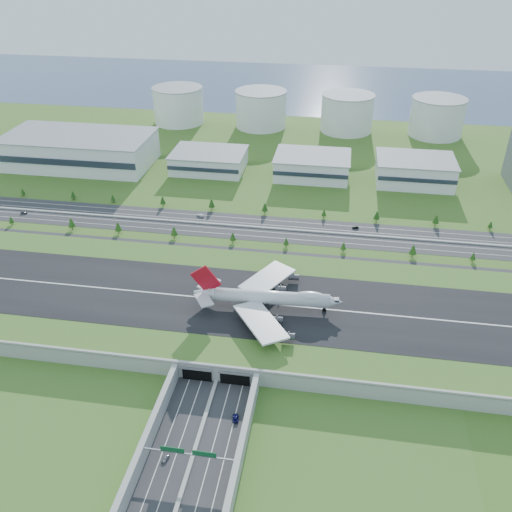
# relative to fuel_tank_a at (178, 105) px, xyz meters

# --- Properties ---
(ground) EXTENTS (1200.00, 1200.00, 0.00)m
(ground) POSITION_rel_fuel_tank_a_xyz_m (120.00, -310.00, -17.50)
(ground) COLOR #425C1D
(ground) RESTS_ON ground
(airfield_deck) EXTENTS (520.00, 100.00, 9.20)m
(airfield_deck) POSITION_rel_fuel_tank_a_xyz_m (120.00, -310.09, -13.38)
(airfield_deck) COLOR gray
(airfield_deck) RESTS_ON ground
(underpass_road) EXTENTS (38.80, 120.40, 8.00)m
(underpass_road) POSITION_rel_fuel_tank_a_xyz_m (120.00, -409.42, -14.07)
(underpass_road) COLOR #28282B
(underpass_road) RESTS_ON ground
(sign_gantry_near) EXTENTS (38.70, 0.70, 9.80)m
(sign_gantry_near) POSITION_rel_fuel_tank_a_xyz_m (120.00, -405.04, -10.55)
(sign_gantry_near) COLOR gray
(sign_gantry_near) RESTS_ON ground
(north_expressway) EXTENTS (560.00, 36.00, 0.12)m
(north_expressway) POSITION_rel_fuel_tank_a_xyz_m (120.00, -215.00, -17.44)
(north_expressway) COLOR #28282B
(north_expressway) RESTS_ON ground
(tree_row) EXTENTS (498.42, 48.59, 8.47)m
(tree_row) POSITION_rel_fuel_tank_a_xyz_m (111.04, -216.28, -12.98)
(tree_row) COLOR #3D2819
(tree_row) RESTS_ON ground
(hangar_west) EXTENTS (120.00, 60.00, 25.00)m
(hangar_west) POSITION_rel_fuel_tank_a_xyz_m (-50.00, -125.00, -5.00)
(hangar_west) COLOR silver
(hangar_west) RESTS_ON ground
(hangar_mid_a) EXTENTS (58.00, 42.00, 15.00)m
(hangar_mid_a) POSITION_rel_fuel_tank_a_xyz_m (60.00, -120.00, -10.00)
(hangar_mid_a) COLOR silver
(hangar_mid_a) RESTS_ON ground
(hangar_mid_b) EXTENTS (58.00, 42.00, 17.00)m
(hangar_mid_b) POSITION_rel_fuel_tank_a_xyz_m (145.00, -120.00, -9.00)
(hangar_mid_b) COLOR silver
(hangar_mid_b) RESTS_ON ground
(hangar_mid_c) EXTENTS (58.00, 42.00, 19.00)m
(hangar_mid_c) POSITION_rel_fuel_tank_a_xyz_m (225.00, -120.00, -8.00)
(hangar_mid_c) COLOR silver
(hangar_mid_c) RESTS_ON ground
(fuel_tank_a) EXTENTS (50.00, 50.00, 35.00)m
(fuel_tank_a) POSITION_rel_fuel_tank_a_xyz_m (0.00, 0.00, 0.00)
(fuel_tank_a) COLOR silver
(fuel_tank_a) RESTS_ON ground
(fuel_tank_b) EXTENTS (50.00, 50.00, 35.00)m
(fuel_tank_b) POSITION_rel_fuel_tank_a_xyz_m (85.00, 0.00, 0.00)
(fuel_tank_b) COLOR silver
(fuel_tank_b) RESTS_ON ground
(fuel_tank_c) EXTENTS (50.00, 50.00, 35.00)m
(fuel_tank_c) POSITION_rel_fuel_tank_a_xyz_m (170.00, 0.00, 0.00)
(fuel_tank_c) COLOR silver
(fuel_tank_c) RESTS_ON ground
(fuel_tank_d) EXTENTS (50.00, 50.00, 35.00)m
(fuel_tank_d) POSITION_rel_fuel_tank_a_xyz_m (255.00, 0.00, 0.00)
(fuel_tank_d) COLOR silver
(fuel_tank_d) RESTS_ON ground
(bay_water) EXTENTS (1200.00, 260.00, 0.06)m
(bay_water) POSITION_rel_fuel_tank_a_xyz_m (120.00, 170.00, -17.47)
(bay_water) COLOR #3A4F70
(bay_water) RESTS_ON ground
(boeing_747) EXTENTS (75.77, 71.49, 23.41)m
(boeing_747) POSITION_rel_fuel_tank_a_xyz_m (136.07, -313.30, -2.89)
(boeing_747) COLOR silver
(boeing_747) RESTS_ON airfield_deck
(car_0) EXTENTS (2.78, 4.28, 1.36)m
(car_0) POSITION_rel_fuel_tank_a_xyz_m (110.21, -403.25, -16.70)
(car_0) COLOR #9F9FA3
(car_0) RESTS_ON ground
(car_2) EXTENTS (3.28, 5.41, 1.40)m
(car_2) POSITION_rel_fuel_tank_a_xyz_m (132.50, -379.83, -16.68)
(car_2) COLOR #0D0E45
(car_2) RESTS_ON ground
(car_4) EXTENTS (5.01, 2.54, 1.64)m
(car_4) POSITION_rel_fuel_tank_a_xyz_m (-49.60, -220.44, -16.56)
(car_4) COLOR #4F4F53
(car_4) RESTS_ON ground
(car_5) EXTENTS (4.54, 2.52, 1.42)m
(car_5) POSITION_rel_fuel_tank_a_xyz_m (180.32, -205.93, -16.67)
(car_5) COLOR black
(car_5) RESTS_ON ground
(car_7) EXTENTS (6.23, 3.85, 1.69)m
(car_7) POSITION_rel_fuel_tank_a_xyz_m (73.59, -204.72, -16.54)
(car_7) COLOR white
(car_7) RESTS_ON ground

